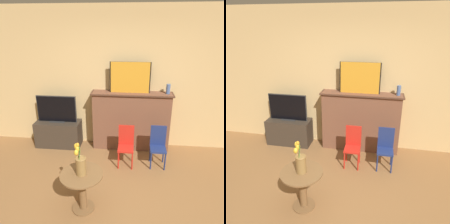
# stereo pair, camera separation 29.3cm
# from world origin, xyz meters

# --- Properties ---
(wall_back) EXTENTS (8.00, 0.06, 2.70)m
(wall_back) POSITION_xyz_m (0.00, 2.13, 1.35)
(wall_back) COLOR tan
(wall_back) RESTS_ON ground
(fireplace_mantel) EXTENTS (1.54, 0.34, 1.16)m
(fireplace_mantel) POSITION_xyz_m (0.13, 1.95, 0.60)
(fireplace_mantel) COLOR brown
(fireplace_mantel) RESTS_ON ground
(painting) EXTENTS (0.75, 0.03, 0.57)m
(painting) POSITION_xyz_m (0.08, 1.95, 1.45)
(painting) COLOR black
(painting) RESTS_ON fireplace_mantel
(mantel_candle) EXTENTS (0.07, 0.07, 0.18)m
(mantel_candle) POSITION_xyz_m (0.79, 1.95, 1.25)
(mantel_candle) COLOR #4C6699
(mantel_candle) RESTS_ON fireplace_mantel
(tv_stand) EXTENTS (0.90, 0.40, 0.53)m
(tv_stand) POSITION_xyz_m (-1.35, 1.88, 0.26)
(tv_stand) COLOR #382D23
(tv_stand) RESTS_ON ground
(tv_monitor) EXTENTS (0.79, 0.12, 0.54)m
(tv_monitor) POSITION_xyz_m (-1.35, 1.88, 0.79)
(tv_monitor) COLOR #2D2D2D
(tv_monitor) RESTS_ON tv_stand
(chair_red) EXTENTS (0.27, 0.27, 0.73)m
(chair_red) POSITION_xyz_m (0.06, 1.36, 0.41)
(chair_red) COLOR red
(chair_red) RESTS_ON ground
(chair_blue) EXTENTS (0.27, 0.27, 0.73)m
(chair_blue) POSITION_xyz_m (0.62, 1.40, 0.41)
(chair_blue) COLOR navy
(chair_blue) RESTS_ON ground
(side_table) EXTENTS (0.56, 0.56, 0.57)m
(side_table) POSITION_xyz_m (-0.46, 0.24, 0.37)
(side_table) COLOR brown
(side_table) RESTS_ON ground
(vase_tulips) EXTENTS (0.15, 0.16, 0.43)m
(vase_tulips) POSITION_xyz_m (-0.47, 0.24, 0.73)
(vase_tulips) COLOR olive
(vase_tulips) RESTS_ON side_table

